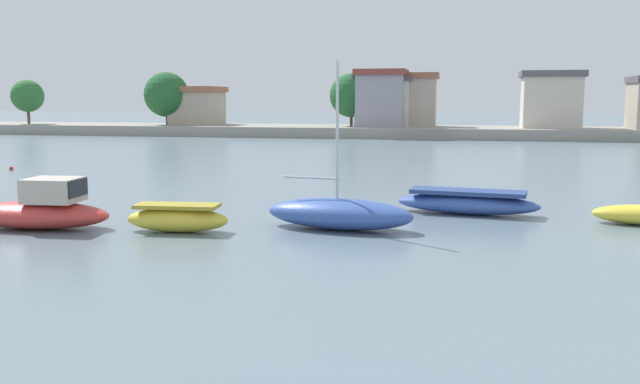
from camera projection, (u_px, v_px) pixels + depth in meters
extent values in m
ellipsoid|color=#C63833|center=(36.00, 215.00, 23.77)|extent=(5.47, 2.42, 0.95)
cube|color=#BCB2A3|center=(54.00, 190.00, 23.56)|extent=(1.89, 1.63, 0.84)
cube|color=black|center=(78.00, 188.00, 23.43)|extent=(0.18, 1.35, 0.59)
ellipsoid|color=yellow|center=(178.00, 220.00, 23.13)|extent=(3.63, 1.52, 0.83)
cube|color=#A8952A|center=(177.00, 206.00, 23.06)|extent=(2.91, 1.26, 0.13)
ellipsoid|color=#3856A8|center=(339.00, 214.00, 23.61)|extent=(5.50, 2.68, 1.07)
cylinder|color=silver|center=(337.00, 131.00, 23.24)|extent=(0.10, 0.10, 4.73)
cylinder|color=#B7B7BC|center=(311.00, 178.00, 23.79)|extent=(2.07, 0.37, 0.08)
ellipsoid|color=#3856A8|center=(467.00, 204.00, 26.71)|extent=(5.71, 2.28, 0.79)
cube|color=navy|center=(468.00, 192.00, 26.64)|extent=(4.58, 1.89, 0.16)
sphere|color=red|center=(11.00, 168.00, 42.77)|extent=(0.26, 0.26, 0.26)
cube|color=gray|center=(355.00, 131.00, 80.67)|extent=(106.21, 10.68, 1.21)
cube|color=#B2A38E|center=(197.00, 108.00, 85.84)|extent=(5.62, 5.88, 4.06)
cube|color=#995B42|center=(197.00, 89.00, 85.51)|extent=(6.18, 6.47, 0.70)
cube|color=#99939E|center=(381.00, 101.00, 78.98)|extent=(5.39, 5.35, 5.91)
cube|color=brown|center=(382.00, 73.00, 78.53)|extent=(5.93, 5.88, 0.70)
cube|color=beige|center=(383.00, 104.00, 79.57)|extent=(6.28, 3.23, 5.28)
cube|color=#565156|center=(383.00, 78.00, 79.15)|extent=(6.91, 3.55, 0.70)
cube|color=#B2A38E|center=(410.00, 103.00, 80.06)|extent=(5.95, 3.91, 5.56)
cube|color=#995B42|center=(411.00, 76.00, 79.63)|extent=(6.54, 4.30, 0.70)
cube|color=beige|center=(551.00, 103.00, 75.64)|extent=(6.24, 4.61, 5.62)
cube|color=#565156|center=(552.00, 74.00, 75.20)|extent=(6.86, 5.08, 0.70)
cylinder|color=brown|center=(351.00, 120.00, 80.26)|extent=(0.36, 0.36, 1.57)
sphere|color=#235B2D|center=(351.00, 95.00, 79.86)|extent=(5.18, 5.18, 5.18)
cylinder|color=brown|center=(167.00, 119.00, 84.80)|extent=(0.36, 0.36, 1.52)
sphere|color=#235B2D|center=(166.00, 95.00, 84.38)|extent=(5.58, 5.58, 5.58)
cylinder|color=brown|center=(29.00, 116.00, 87.40)|extent=(0.36, 0.36, 1.94)
sphere|color=#2D6B33|center=(27.00, 96.00, 87.03)|extent=(4.13, 4.13, 4.13)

